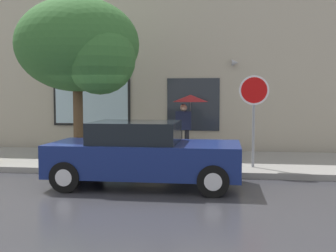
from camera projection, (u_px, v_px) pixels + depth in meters
name	position (u px, v px, depth m)	size (l,w,h in m)	color
ground_plane	(84.00, 183.00, 9.46)	(60.00, 60.00, 0.00)	#333338
sidewalk	(117.00, 160.00, 12.42)	(20.00, 4.00, 0.15)	gray
building_facade	(134.00, 54.00, 14.65)	(20.00, 0.67, 7.00)	#B2A893
parked_car	(143.00, 154.00, 9.16)	(4.14, 1.88, 1.42)	navy
pedestrian_with_umbrella	(189.00, 106.00, 12.69)	(1.10, 1.10, 1.88)	black
street_tree	(82.00, 48.00, 11.13)	(3.38, 2.88, 4.50)	#4C3823
stop_sign	(254.00, 103.00, 10.62)	(0.76, 0.10, 2.37)	gray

